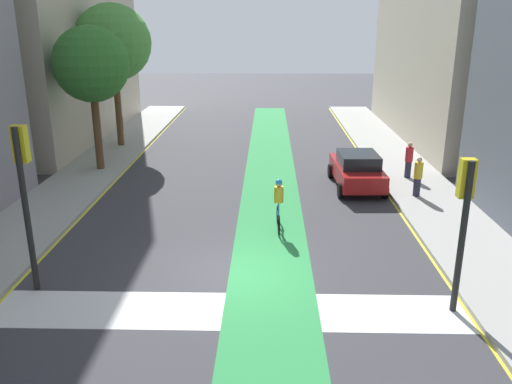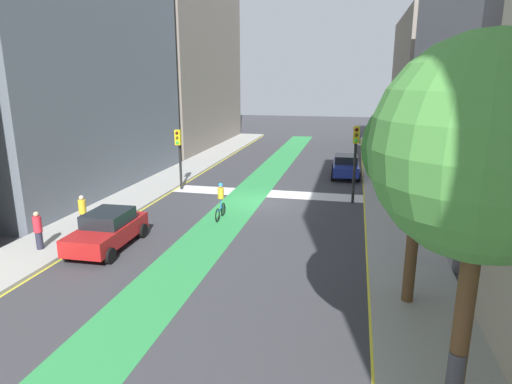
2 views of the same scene
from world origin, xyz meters
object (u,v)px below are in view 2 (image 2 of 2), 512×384
Objects in this scene: pedestrian_sidewalk_left_a at (455,380)px; street_tree_far at (486,150)px; cyclist_in_lane at (221,200)px; street_tree_near at (421,149)px; pedestrian_sidewalk_right_a at (83,212)px; traffic_signal_near_right at (179,148)px; car_blue_left_near at (346,166)px; pedestrian_sidewalk_right_b at (38,230)px; car_red_right_far at (107,230)px; traffic_signal_near_left at (355,150)px.

pedestrian_sidewalk_left_a is 0.23× the size of street_tree_far.
street_tree_near is (-8.45, 7.24, 4.05)m from cyclist_in_lane.
pedestrian_sidewalk_left_a is (-14.46, 8.89, 0.10)m from pedestrian_sidewalk_right_a.
pedestrian_sidewalk_right_a is (1.36, 8.53, -1.76)m from traffic_signal_near_right.
street_tree_near reaches higher than pedestrian_sidewalk_left_a.
traffic_signal_near_right is at bearing 31.42° from car_blue_left_near.
pedestrian_sidewalk_right_a is at bearing -15.20° from street_tree_near.
street_tree_near is at bearing -86.12° from pedestrian_sidewalk_left_a.
street_tree_near is (-12.76, 12.37, 2.29)m from traffic_signal_near_right.
street_tree_far is at bearing 148.57° from pedestrian_sidewalk_right_a.
car_blue_left_near is at bearing -148.58° from traffic_signal_near_right.
street_tree_far is (-14.77, 6.21, 4.82)m from pedestrian_sidewalk_right_b.
street_tree_near is (-11.92, 2.29, 4.22)m from car_red_right_far.
traffic_signal_near_right is 0.87× the size of traffic_signal_near_left.
pedestrian_sidewalk_right_b is at bearing 45.38° from cyclist_in_lane.
traffic_signal_near_right reaches higher than car_blue_left_near.
pedestrian_sidewalk_left_a reaches higher than car_red_right_far.
car_blue_left_near is 19.29m from street_tree_near.
traffic_signal_near_left is 0.58× the size of street_tree_far.
car_blue_left_near is at bearing -117.74° from cyclist_in_lane.
car_red_right_far is at bearing -30.73° from street_tree_far.
pedestrian_sidewalk_right_a is 0.90× the size of pedestrian_sidewalk_left_a.
traffic_signal_near_right is 0.91× the size of car_blue_left_near.
street_tree_far is (-2.19, 16.54, 2.67)m from traffic_signal_near_left.
car_red_right_far is 2.29× the size of cyclist_in_lane.
car_blue_left_near is 0.64× the size of street_tree_near.
street_tree_far reaches higher than pedestrian_sidewalk_left_a.
traffic_signal_near_left is (-10.93, 0.84, 0.38)m from traffic_signal_near_right.
street_tree_far reaches higher than car_blue_left_near.
pedestrian_sidewalk_right_b is at bearing -22.95° from pedestrian_sidewalk_left_a.
car_red_right_far and car_blue_left_near have the same top height.
pedestrian_sidewalk_left_a is at bearing 157.05° from pedestrian_sidewalk_right_b.
traffic_signal_near_right is 21.86m from pedestrian_sidewalk_left_a.
cyclist_in_lane is 8.49m from pedestrian_sidewalk_right_b.
traffic_signal_near_left is 2.76× the size of pedestrian_sidewalk_right_b.
pedestrian_sidewalk_left_a is at bearing 97.46° from traffic_signal_near_left.
street_tree_far reaches higher than traffic_signal_near_left.
traffic_signal_near_left reaches higher than car_blue_left_near.
pedestrian_sidewalk_left_a is 6.42m from street_tree_near.
pedestrian_sidewalk_right_a is (5.66, 3.40, 0.00)m from cyclist_in_lane.
street_tree_near is at bearing -85.87° from street_tree_far.
car_blue_left_near is at bearing -128.21° from pedestrian_sidewalk_right_a.
street_tree_near is at bearing 139.42° from cyclist_in_lane.
car_red_right_far is (-0.83, 10.08, -1.93)m from traffic_signal_near_right.
car_red_right_far is at bearing -30.92° from pedestrian_sidewalk_left_a.
pedestrian_sidewalk_right_b is at bearing 81.57° from traffic_signal_near_right.
cyclist_in_lane is 0.28× the size of street_tree_near.
cyclist_in_lane is at bearing -134.62° from pedestrian_sidewalk_right_b.
car_blue_left_near is 2.64× the size of pedestrian_sidewalk_right_b.
cyclist_in_lane is at bearing -54.28° from street_tree_far.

